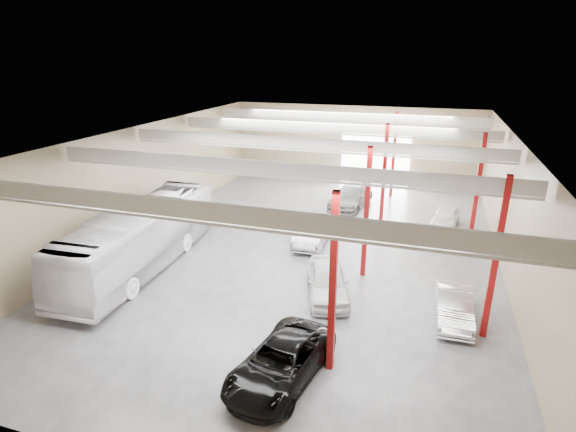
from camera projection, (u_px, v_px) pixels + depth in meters
The scene contains 8 objects.
depot_shell at pixel (310, 169), 25.79m from camera, with size 22.12×32.12×7.06m.
coach_bus at pixel (142, 237), 24.63m from camera, with size 2.97×12.68×3.53m, color white.
black_sedan at pixel (281, 362), 16.20m from camera, with size 2.42×5.25×1.46m, color black.
car_row_a at pixel (327, 281), 21.86m from camera, with size 1.89×4.69×1.60m, color silver.
car_row_b at pixel (313, 230), 28.13m from camera, with size 1.70×4.88×1.61m, color #A09FA4.
car_row_c at pixel (351, 196), 34.91m from camera, with size 2.31×5.69×1.65m, color slate.
car_right_near at pixel (454, 305), 19.95m from camera, with size 1.48×4.24×1.40m, color silver.
car_right_far at pixel (446, 217), 30.78m from camera, with size 1.61×4.01×1.37m, color silver.
Camera 1 is at (6.58, -23.89, 11.19)m, focal length 28.00 mm.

